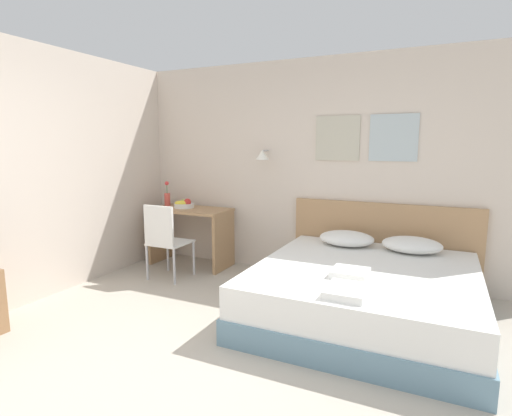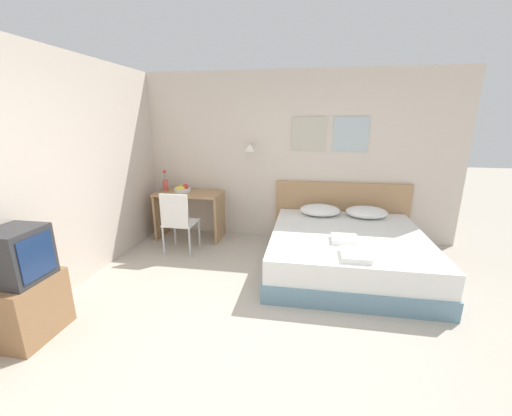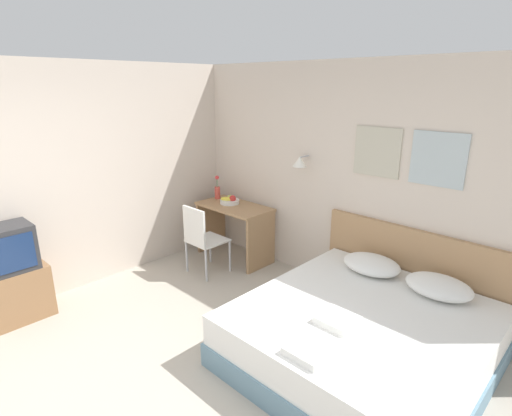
# 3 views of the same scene
# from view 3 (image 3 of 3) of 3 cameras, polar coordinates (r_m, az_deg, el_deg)

# --- Properties ---
(ground_plane) EXTENTS (24.00, 24.00, 0.00)m
(ground_plane) POSITION_cam_3_polar(r_m,az_deg,el_deg) (3.54, -15.97, -25.96)
(ground_plane) COLOR #B2A899
(wall_back) EXTENTS (5.36, 0.31, 2.65)m
(wall_back) POSITION_cam_3_polar(r_m,az_deg,el_deg) (4.71, 13.04, 3.90)
(wall_back) COLOR beige
(wall_back) RESTS_ON ground_plane
(wall_left) EXTENTS (0.06, 5.76, 2.65)m
(wall_left) POSITION_cam_3_polar(r_m,az_deg,el_deg) (4.88, -32.57, 1.96)
(wall_left) COLOR beige
(wall_left) RESTS_ON ground_plane
(bed) EXTENTS (1.98, 2.06, 0.50)m
(bed) POSITION_cam_3_polar(r_m,az_deg,el_deg) (3.83, 14.91, -17.35)
(bed) COLOR #66899E
(bed) RESTS_ON ground_plane
(headboard) EXTENTS (2.10, 0.06, 0.96)m
(headboard) POSITION_cam_3_polar(r_m,az_deg,el_deg) (4.57, 21.79, -8.70)
(headboard) COLOR #A87F56
(headboard) RESTS_ON ground_plane
(pillow_left) EXTENTS (0.61, 0.47, 0.16)m
(pillow_left) POSITION_cam_3_polar(r_m,az_deg,el_deg) (4.39, 16.19, -7.73)
(pillow_left) COLOR white
(pillow_left) RESTS_ON bed
(pillow_right) EXTENTS (0.61, 0.47, 0.16)m
(pillow_right) POSITION_cam_3_polar(r_m,az_deg,el_deg) (4.16, 24.65, -10.15)
(pillow_right) COLOR white
(pillow_right) RESTS_ON bed
(folded_towel_near_foot) EXTENTS (0.31, 0.29, 0.06)m
(folded_towel_near_foot) POSITION_cam_3_polar(r_m,az_deg,el_deg) (3.48, 11.54, -15.38)
(folded_towel_near_foot) COLOR white
(folded_towel_near_foot) RESTS_ON bed
(folded_towel_mid_bed) EXTENTS (0.30, 0.36, 0.06)m
(folded_towel_mid_bed) POSITION_cam_3_polar(r_m,az_deg,el_deg) (3.13, 7.95, -19.27)
(folded_towel_mid_bed) COLOR white
(folded_towel_mid_bed) RESTS_ON bed
(desk) EXTENTS (1.06, 0.56, 0.78)m
(desk) POSITION_cam_3_polar(r_m,az_deg,el_deg) (5.60, -3.09, -2.07)
(desk) COLOR #A87F56
(desk) RESTS_ON ground_plane
(desk_chair) EXTENTS (0.44, 0.44, 0.92)m
(desk_chair) POSITION_cam_3_polar(r_m,az_deg,el_deg) (5.15, -7.87, -3.93)
(desk_chair) COLOR white
(desk_chair) RESTS_ON ground_plane
(fruit_bowl) EXTENTS (0.27, 0.27, 0.13)m
(fruit_bowl) POSITION_cam_3_polar(r_m,az_deg,el_deg) (5.60, -3.77, 1.07)
(fruit_bowl) COLOR silver
(fruit_bowl) RESTS_ON desk
(flower_vase) EXTENTS (0.08, 0.08, 0.34)m
(flower_vase) POSITION_cam_3_polar(r_m,az_deg,el_deg) (5.84, -5.54, 2.48)
(flower_vase) COLOR #D14C42
(flower_vase) RESTS_ON desk
(tv_stand) EXTENTS (0.41, 0.58, 0.57)m
(tv_stand) POSITION_cam_3_polar(r_m,az_deg,el_deg) (4.96, -30.77, -10.42)
(tv_stand) COLOR #8E6642
(tv_stand) RESTS_ON ground_plane
(television) EXTENTS (0.40, 0.43, 0.47)m
(television) POSITION_cam_3_polar(r_m,az_deg,el_deg) (4.76, -31.72, -4.85)
(television) COLOR #2D2D30
(television) RESTS_ON tv_stand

